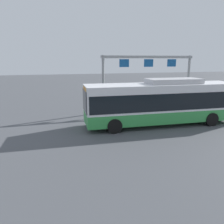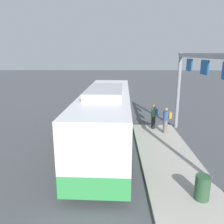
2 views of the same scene
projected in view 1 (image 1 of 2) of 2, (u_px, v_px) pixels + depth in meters
name	position (u px, v px, depth m)	size (l,w,h in m)	color
ground_plane	(160.00, 124.00, 16.74)	(120.00, 120.00, 0.00)	#4C4F54
platform_curb	(160.00, 113.00, 20.08)	(10.00, 2.80, 0.16)	#B2ADA3
bus_main	(162.00, 101.00, 16.31)	(11.54, 3.00, 3.46)	green
person_boarding	(117.00, 105.00, 18.77)	(0.43, 0.58, 1.67)	black
person_waiting_near	(124.00, 103.00, 19.58)	(0.39, 0.56, 1.67)	slate
platform_sign_gantry	(148.00, 71.00, 20.67)	(9.16, 0.24, 5.20)	gray
trash_bin	(193.00, 104.00, 21.29)	(0.52, 0.52, 0.90)	#2D5133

